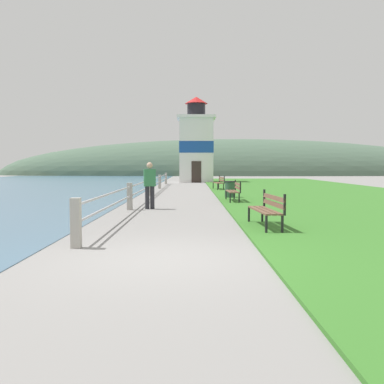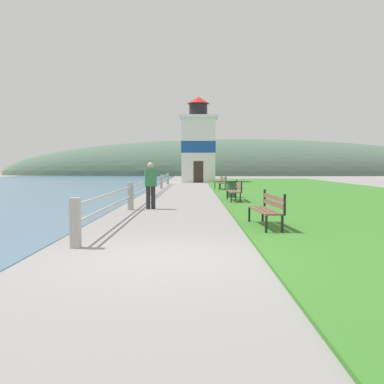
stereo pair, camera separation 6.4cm
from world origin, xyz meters
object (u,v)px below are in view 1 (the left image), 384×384
park_bench_midway (236,190)px  trash_bin (231,190)px  park_bench_far (221,182)px  lighthouse (198,145)px  park_bench_near (269,207)px  person_strolling (151,184)px

park_bench_midway → trash_bin: bearing=-90.9°
park_bench_midway → park_bench_far: 9.16m
park_bench_far → lighthouse: bearing=-91.3°
park_bench_near → park_bench_midway: 7.82m
park_bench_near → person_strolling: (-3.44, 4.93, 0.39)m
trash_bin → park_bench_far: bearing=90.4°
park_bench_midway → lighthouse: 23.16m
park_bench_far → trash_bin: (0.05, -7.04, -0.11)m
person_strolling → trash_bin: 6.07m
park_bench_midway → trash_bin: size_ratio=2.22×
person_strolling → trash_bin: (3.38, 5.02, -0.50)m
park_bench_midway → person_strolling: bearing=39.7°
park_bench_midway → park_bench_far: (-0.05, 9.16, -0.00)m
park_bench_near → park_bench_midway: bearing=-93.6°
park_bench_near → trash_bin: park_bench_near is taller
person_strolling → park_bench_near: bearing=-158.1°
park_bench_far → lighthouse: size_ratio=0.22×
park_bench_midway → park_bench_far: same height
person_strolling → trash_bin: person_strolling is taller
trash_bin → person_strolling: bearing=-124.0°
park_bench_far → person_strolling: person_strolling is taller
trash_bin → lighthouse: bearing=93.9°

